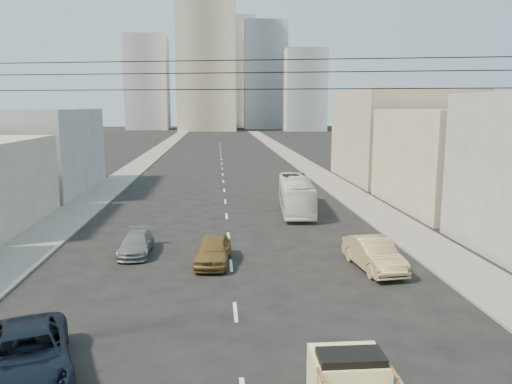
{
  "coord_description": "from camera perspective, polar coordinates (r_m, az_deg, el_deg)",
  "views": [
    {
      "loc": [
        -0.65,
        -11.05,
        8.16
      ],
      "look_at": [
        1.48,
        16.26,
        3.5
      ],
      "focal_mm": 35.0,
      "sensor_mm": 36.0,
      "label": 1
    }
  ],
  "objects": [
    {
      "name": "sidewalk_left",
      "position": [
        82.21,
        -12.23,
        3.78
      ],
      "size": [
        3.5,
        180.0,
        0.12
      ],
      "primitive_type": "cube",
      "color": "slate",
      "rests_on": "ground"
    },
    {
      "name": "sidewalk_right",
      "position": [
        82.4,
        4.22,
        3.99
      ],
      "size": [
        3.5,
        180.0,
        0.12
      ],
      "primitive_type": "cube",
      "color": "slate",
      "rests_on": "ground"
    },
    {
      "name": "lane_dashes",
      "position": [
        64.57,
        -3.86,
        2.38
      ],
      "size": [
        0.15,
        104.0,
        0.01
      ],
      "color": "silver",
      "rests_on": "ground"
    },
    {
      "name": "navy_pickup",
      "position": [
        17.32,
        -24.65,
        -16.63
      ],
      "size": [
        4.12,
        5.89,
        1.49
      ],
      "primitive_type": "imported",
      "rotation": [
        0.0,
        0.0,
        0.34
      ],
      "color": "black",
      "rests_on": "ground"
    },
    {
      "name": "city_bus",
      "position": [
        39.53,
        4.59,
        -0.29
      ],
      "size": [
        3.07,
        9.87,
        2.71
      ],
      "primitive_type": "imported",
      "rotation": [
        0.0,
        0.0,
        -0.08
      ],
      "color": "silver",
      "rests_on": "ground"
    },
    {
      "name": "sedan_brown",
      "position": [
        26.51,
        -4.92,
        -6.65
      ],
      "size": [
        2.15,
        4.46,
        1.47
      ],
      "primitive_type": "imported",
      "rotation": [
        0.0,
        0.0,
        -0.1
      ],
      "color": "brown",
      "rests_on": "ground"
    },
    {
      "name": "sedan_tan",
      "position": [
        26.23,
        13.32,
        -6.92
      ],
      "size": [
        2.2,
        4.97,
        1.59
      ],
      "primitive_type": "imported",
      "rotation": [
        0.0,
        0.0,
        0.11
      ],
      "color": "tan",
      "rests_on": "ground"
    },
    {
      "name": "sedan_grey",
      "position": [
        28.95,
        -13.54,
        -5.76
      ],
      "size": [
        1.71,
        4.15,
        1.2
      ],
      "primitive_type": "imported",
      "rotation": [
        0.0,
        0.0,
        0.01
      ],
      "color": "slate",
      "rests_on": "ground"
    },
    {
      "name": "overhead_wires",
      "position": [
        12.6,
        -1.52,
        13.32
      ],
      "size": [
        23.01,
        5.02,
        0.72
      ],
      "color": "black",
      "rests_on": "ground"
    },
    {
      "name": "bldg_right_mid",
      "position": [
        44.14,
        22.76,
        3.5
      ],
      "size": [
        11.0,
        14.0,
        8.0
      ],
      "primitive_type": "cube",
      "color": "#A59C85",
      "rests_on": "ground"
    },
    {
      "name": "bldg_right_far",
      "position": [
        58.88,
        16.17,
        6.2
      ],
      "size": [
        12.0,
        16.0,
        10.0
      ],
      "primitive_type": "cube",
      "color": "tan",
      "rests_on": "ground"
    },
    {
      "name": "bldg_left_far",
      "position": [
        53.64,
        -25.1,
        4.3
      ],
      "size": [
        12.0,
        16.0,
        8.0
      ],
      "primitive_type": "cube",
      "color": "gray",
      "rests_on": "ground"
    },
    {
      "name": "high_rise_tower",
      "position": [
        182.4,
        -5.73,
        16.48
      ],
      "size": [
        20.0,
        20.0,
        60.0
      ],
      "primitive_type": "cube",
      "color": "gray",
      "rests_on": "ground"
    },
    {
      "name": "midrise_ne",
      "position": [
        197.29,
        0.99,
        13.09
      ],
      "size": [
        16.0,
        16.0,
        40.0
      ],
      "primitive_type": "cube",
      "color": "#92959A",
      "rests_on": "ground"
    },
    {
      "name": "midrise_nw",
      "position": [
        192.93,
        -12.29,
        12.06
      ],
      "size": [
        15.0,
        15.0,
        34.0
      ],
      "primitive_type": "cube",
      "color": "#92959A",
      "rests_on": "ground"
    },
    {
      "name": "midrise_back",
      "position": [
        211.61,
        -2.74,
        13.39
      ],
      "size": [
        18.0,
        18.0,
        44.0
      ],
      "primitive_type": "cube",
      "color": "gray",
      "rests_on": "ground"
    },
    {
      "name": "midrise_east",
      "position": [
        178.8,
        5.51,
        11.48
      ],
      "size": [
        14.0,
        14.0,
        28.0
      ],
      "primitive_type": "cube",
      "color": "#92959A",
      "rests_on": "ground"
    }
  ]
}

